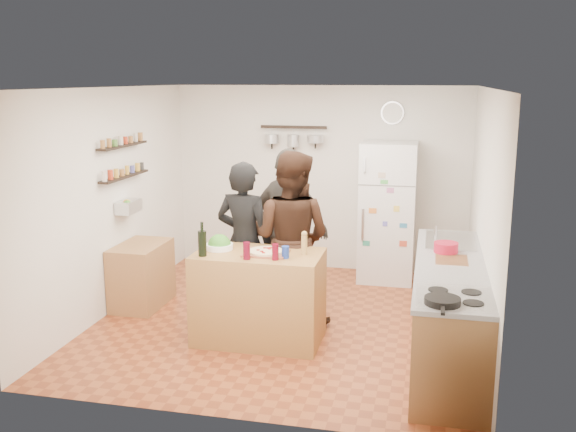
% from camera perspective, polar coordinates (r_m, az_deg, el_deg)
% --- Properties ---
extents(room_shell, '(4.20, 4.20, 4.20)m').
position_cam_1_polar(room_shell, '(7.11, 0.51, 1.27)').
color(room_shell, brown).
rests_on(room_shell, ground).
extents(prep_island, '(1.25, 0.72, 0.91)m').
position_cam_1_polar(prep_island, '(6.46, -2.60, -7.19)').
color(prep_island, olive).
rests_on(prep_island, floor).
extents(pizza_board, '(0.42, 0.34, 0.02)m').
position_cam_1_polar(pizza_board, '(6.28, -1.99, -3.31)').
color(pizza_board, brown).
rests_on(pizza_board, prep_island).
extents(pizza, '(0.34, 0.34, 0.02)m').
position_cam_1_polar(pizza, '(6.28, -1.99, -3.14)').
color(pizza, beige).
rests_on(pizza, pizza_board).
extents(salad_bowl, '(0.28, 0.28, 0.06)m').
position_cam_1_polar(salad_bowl, '(6.48, -6.12, -2.72)').
color(salad_bowl, white).
rests_on(salad_bowl, prep_island).
extents(wine_bottle, '(0.08, 0.08, 0.25)m').
position_cam_1_polar(wine_bottle, '(6.24, -7.63, -2.45)').
color(wine_bottle, black).
rests_on(wine_bottle, prep_island).
extents(wine_glass_near, '(0.07, 0.07, 0.17)m').
position_cam_1_polar(wine_glass_near, '(6.09, -3.70, -3.11)').
color(wine_glass_near, '#4E0618').
rests_on(wine_glass_near, prep_island).
extents(wine_glass_far, '(0.06, 0.06, 0.15)m').
position_cam_1_polar(wine_glass_far, '(6.06, -1.14, -3.22)').
color(wine_glass_far, '#560717').
rests_on(wine_glass_far, prep_island).
extents(pepper_mill, '(0.06, 0.06, 0.19)m').
position_cam_1_polar(pepper_mill, '(6.25, 1.46, -2.61)').
color(pepper_mill, '#A88346').
rests_on(pepper_mill, prep_island).
extents(salt_canister, '(0.07, 0.07, 0.12)m').
position_cam_1_polar(salt_canister, '(6.13, -0.23, -3.24)').
color(salt_canister, navy).
rests_on(salt_canister, prep_island).
extents(person_left, '(0.70, 0.53, 1.75)m').
position_cam_1_polar(person_left, '(6.88, -3.90, -2.35)').
color(person_left, black).
rests_on(person_left, floor).
extents(person_center, '(1.03, 0.87, 1.86)m').
position_cam_1_polar(person_center, '(6.79, 0.25, -2.00)').
color(person_center, black).
rests_on(person_center, floor).
extents(person_back, '(1.16, 0.87, 1.83)m').
position_cam_1_polar(person_back, '(7.35, 0.06, -1.06)').
color(person_back, '#312E2B').
rests_on(person_back, floor).
extents(counter_run, '(0.63, 2.63, 0.90)m').
position_cam_1_polar(counter_run, '(6.27, 14.14, -8.22)').
color(counter_run, '#9E7042').
rests_on(counter_run, floor).
extents(stove_top, '(0.60, 0.62, 0.02)m').
position_cam_1_polar(stove_top, '(5.23, 14.63, -7.08)').
color(stove_top, white).
rests_on(stove_top, counter_run).
extents(skillet, '(0.27, 0.27, 0.05)m').
position_cam_1_polar(skillet, '(5.03, 13.57, -7.34)').
color(skillet, black).
rests_on(skillet, stove_top).
extents(sink, '(0.50, 0.80, 0.03)m').
position_cam_1_polar(sink, '(6.95, 14.19, -2.20)').
color(sink, silver).
rests_on(sink, counter_run).
extents(cutting_board, '(0.30, 0.40, 0.02)m').
position_cam_1_polar(cutting_board, '(6.25, 14.33, -3.86)').
color(cutting_board, brown).
rests_on(cutting_board, counter_run).
extents(red_bowl, '(0.24, 0.24, 0.10)m').
position_cam_1_polar(red_bowl, '(6.48, 13.87, -2.73)').
color(red_bowl, '#B21430').
rests_on(red_bowl, counter_run).
extents(fridge, '(0.70, 0.68, 1.80)m').
position_cam_1_polar(fridge, '(8.38, 8.84, 0.36)').
color(fridge, white).
rests_on(fridge, floor).
extents(wall_clock, '(0.30, 0.03, 0.30)m').
position_cam_1_polar(wall_clock, '(8.55, 9.27, 9.04)').
color(wall_clock, silver).
rests_on(wall_clock, back_wall).
extents(spice_shelf_lower, '(0.12, 1.00, 0.02)m').
position_cam_1_polar(spice_shelf_lower, '(7.54, -14.33, 3.44)').
color(spice_shelf_lower, black).
rests_on(spice_shelf_lower, left_wall).
extents(spice_shelf_upper, '(0.12, 1.00, 0.02)m').
position_cam_1_polar(spice_shelf_upper, '(7.49, -14.47, 6.08)').
color(spice_shelf_upper, black).
rests_on(spice_shelf_upper, left_wall).
extents(produce_basket, '(0.18, 0.35, 0.14)m').
position_cam_1_polar(produce_basket, '(7.58, -13.99, 0.82)').
color(produce_basket, silver).
rests_on(produce_basket, left_wall).
extents(side_table, '(0.50, 0.80, 0.73)m').
position_cam_1_polar(side_table, '(7.63, -12.87, -5.13)').
color(side_table, '#A77546').
rests_on(side_table, floor).
extents(pot_rack, '(0.90, 0.04, 0.04)m').
position_cam_1_polar(pot_rack, '(8.66, 0.49, 7.91)').
color(pot_rack, black).
rests_on(pot_rack, back_wall).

